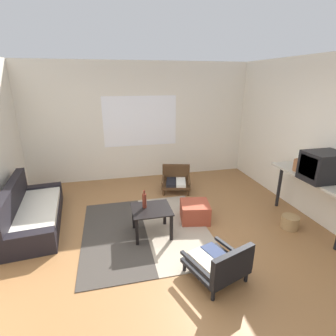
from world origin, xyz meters
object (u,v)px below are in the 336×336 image
glass_bottle (144,200)px  couch (31,213)px  armchair_striped_foreground (220,264)px  ottoman_orange (195,212)px  console_shelf (310,182)px  clay_vase (301,164)px  coffee_table (152,214)px  crt_television (323,166)px  armchair_by_window (176,179)px  wicker_basket (290,222)px

glass_bottle → couch: bearing=159.8°
couch → armchair_striped_foreground: size_ratio=2.51×
couch → ottoman_orange: couch is taller
console_shelf → glass_bottle: console_shelf is taller
couch → clay_vase: 4.54m
glass_bottle → coffee_table: bearing=-35.3°
glass_bottle → console_shelf: bearing=-7.9°
armchair_striped_foreground → crt_television: bearing=19.5°
coffee_table → ottoman_orange: size_ratio=1.25×
coffee_table → glass_bottle: glass_bottle is taller
armchair_striped_foreground → console_shelf: bearing=24.4°
armchair_by_window → clay_vase: bearing=-43.5°
couch → coffee_table: 2.04m
armchair_striped_foreground → glass_bottle: bearing=120.5°
armchair_striped_foreground → console_shelf: size_ratio=0.53×
clay_vase → glass_bottle: size_ratio=1.13×
armchair_by_window → glass_bottle: 1.77m
armchair_by_window → console_shelf: size_ratio=0.48×
couch → glass_bottle: glass_bottle is taller
couch → ottoman_orange: bearing=-10.1°
armchair_striped_foreground → glass_bottle: (-0.72, 1.21, 0.33)m
crt_television → couch: bearing=164.6°
coffee_table → glass_bottle: 0.24m
armchair_by_window → console_shelf: 2.57m
couch → coffee_table: size_ratio=3.33×
couch → armchair_striped_foreground: (2.52, -1.88, 0.02)m
console_shelf → coffee_table: bearing=173.3°
armchair_striped_foreground → armchair_by_window: bearing=86.1°
couch → armchair_by_window: bearing=17.0°
console_shelf → wicker_basket: size_ratio=5.42×
couch → wicker_basket: 4.26m
crt_television → glass_bottle: (-2.59, 0.55, -0.52)m
coffee_table → crt_television: size_ratio=1.08×
armchair_striped_foreground → ottoman_orange: bearing=83.1°
couch → wicker_basket: bearing=-14.6°
couch → armchair_by_window: size_ratio=2.74×
armchair_striped_foreground → crt_television: (1.88, 0.66, 0.86)m
armchair_by_window → console_shelf: (1.70, -1.85, 0.52)m
couch → glass_bottle: size_ratio=6.90×
coffee_table → crt_television: bearing=-10.9°
armchair_by_window → ottoman_orange: (-0.01, -1.31, -0.08)m
crt_television → clay_vase: (0.00, 0.43, -0.11)m
armchair_striped_foreground → console_shelf: 2.13m
coffee_table → ottoman_orange: (0.79, 0.25, -0.19)m
clay_vase → wicker_basket: (-0.28, -0.29, -0.88)m
console_shelf → armchair_striped_foreground: bearing=-155.6°
couch → clay_vase: (4.40, -0.78, 0.77)m
couch → ottoman_orange: (2.69, -0.48, -0.06)m
clay_vase → console_shelf: bearing=-90.0°
couch → clay_vase: size_ratio=6.10×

